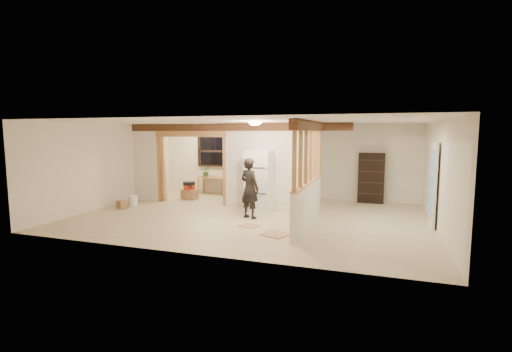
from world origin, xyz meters
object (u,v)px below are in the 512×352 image
(work_table, at_px, (213,185))
(refrigerator, at_px, (259,181))
(woman, at_px, (250,188))
(shop_vac, at_px, (189,190))
(bookshelf, at_px, (371,178))

(work_table, bearing_deg, refrigerator, -28.99)
(woman, bearing_deg, shop_vac, -11.15)
(refrigerator, distance_m, shop_vac, 3.07)
(woman, xyz_separation_m, bookshelf, (2.92, 3.23, 0.01))
(refrigerator, xyz_separation_m, work_table, (-2.47, 2.15, -0.54))
(shop_vac, height_order, bookshelf, bookshelf)
(refrigerator, distance_m, bookshelf, 3.74)
(refrigerator, distance_m, work_table, 3.32)
(work_table, distance_m, bookshelf, 5.47)
(shop_vac, bearing_deg, work_table, 71.89)
(refrigerator, height_order, work_table, refrigerator)
(woman, bearing_deg, refrigerator, -62.73)
(bookshelf, bearing_deg, work_table, -178.91)
(shop_vac, bearing_deg, refrigerator, -20.39)
(refrigerator, bearing_deg, woman, -86.68)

